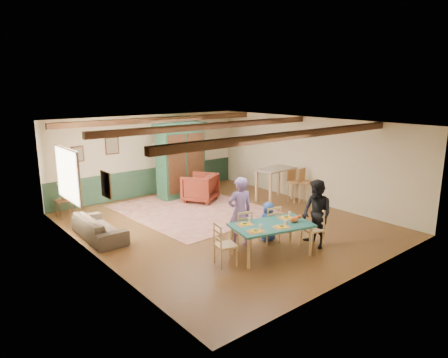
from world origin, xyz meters
TOP-DOWN VIEW (x-y plane):
  - floor at (0.00, 0.00)m, footprint 8.00×8.00m
  - wall_back at (0.00, 4.00)m, footprint 7.00×0.02m
  - wall_left at (-3.50, 0.00)m, footprint 0.02×8.00m
  - wall_right at (3.50, 0.00)m, footprint 0.02×8.00m
  - ceiling at (0.00, 0.00)m, footprint 7.00×8.00m
  - wainscot_back at (0.00, 3.98)m, footprint 6.95×0.03m
  - ceiling_beam_front at (0.00, -2.30)m, footprint 6.95×0.16m
  - ceiling_beam_mid at (0.00, 0.40)m, footprint 6.95×0.16m
  - ceiling_beam_back at (0.00, 3.00)m, footprint 6.95×0.16m
  - window_left at (-3.47, 1.70)m, footprint 0.06×1.60m
  - picture_left_wall at (-3.47, -0.60)m, footprint 0.04×0.42m
  - picture_back_a at (-1.30, 3.97)m, footprint 0.45×0.04m
  - picture_back_b at (-2.40, 3.97)m, footprint 0.38×0.04m
  - dining_table at (-0.51, -2.24)m, footprint 1.90×1.35m
  - dining_chair_far_left at (-0.71, -1.48)m, footprint 0.49×0.51m
  - dining_chair_far_right at (0.03, -1.67)m, footprint 0.49×0.51m
  - dining_chair_end_left at (-1.57, -1.96)m, footprint 0.51×0.49m
  - dining_chair_end_right at (0.55, -2.51)m, footprint 0.51×0.49m
  - person_man at (-0.69, -1.40)m, footprint 0.68×0.53m
  - person_woman at (0.64, -2.53)m, footprint 0.77×0.89m
  - person_child at (0.05, -1.59)m, footprint 0.53×0.41m
  - cat at (-0.03, -2.46)m, footprint 0.37×0.21m
  - place_setting_near_left at (-1.08, -2.34)m, footprint 0.44×0.37m
  - place_setting_near_center at (-0.48, -2.49)m, footprint 0.44×0.37m
  - place_setting_far_left at (-0.96, -1.88)m, footprint 0.44×0.37m
  - place_setting_far_right at (0.06, -2.14)m, footprint 0.44×0.37m
  - area_rug at (0.06, 1.60)m, footprint 3.81×4.45m
  - armoire at (0.69, 3.10)m, footprint 1.77×0.76m
  - armchair at (0.79, 2.18)m, footprint 1.33×1.34m
  - sofa at (-3.00, 1.15)m, footprint 0.78×1.90m
  - end_table at (-3.13, 3.29)m, footprint 0.43×0.43m
  - table_lamp at (-3.13, 3.29)m, footprint 0.28×0.28m
  - counter_table at (2.72, 0.73)m, footprint 1.32×0.83m
  - bar_stool_left at (3.09, 0.21)m, footprint 0.40×0.43m
  - bar_stool_right at (3.21, -0.15)m, footprint 0.45×0.48m

SIDE VIEW (x-z plane):
  - floor at x=0.00m, z-range 0.00..0.00m
  - area_rug at x=0.06m, z-range 0.00..0.01m
  - end_table at x=-3.13m, z-range 0.00..0.52m
  - sofa at x=-3.00m, z-range 0.00..0.55m
  - dining_table at x=-0.51m, z-range 0.00..0.71m
  - wainscot_back at x=0.00m, z-range 0.00..0.90m
  - armchair at x=0.79m, z-range 0.00..0.90m
  - dining_chair_far_left at x=-0.71m, z-range 0.00..0.91m
  - dining_chair_far_right at x=0.03m, z-range 0.00..0.91m
  - dining_chair_end_left at x=-1.57m, z-range 0.00..0.91m
  - dining_chair_end_right at x=0.55m, z-range 0.00..0.91m
  - person_child at x=0.05m, z-range 0.00..0.96m
  - bar_stool_left at x=3.09m, z-range 0.00..1.03m
  - counter_table at x=2.72m, z-range 0.00..1.07m
  - bar_stool_right at x=3.21m, z-range 0.00..1.11m
  - table_lamp at x=-3.13m, z-range 0.52..0.99m
  - place_setting_near_left at x=-1.08m, z-range 0.71..0.82m
  - place_setting_near_center at x=-0.48m, z-range 0.71..0.82m
  - place_setting_far_left at x=-0.96m, z-range 0.71..0.82m
  - place_setting_far_right at x=0.06m, z-range 0.71..0.82m
  - person_woman at x=0.64m, z-range 0.00..1.57m
  - cat at x=-0.03m, z-range 0.71..0.89m
  - person_man at x=-0.69m, z-range 0.00..1.64m
  - armoire at x=0.69m, z-range 0.00..2.46m
  - wall_back at x=0.00m, z-range 0.00..2.70m
  - wall_left at x=-3.50m, z-range 0.00..2.70m
  - wall_right at x=3.50m, z-range 0.00..2.70m
  - window_left at x=-3.47m, z-range 0.90..2.20m
  - picture_back_b at x=-2.40m, z-range 1.41..1.89m
  - picture_left_wall at x=-3.47m, z-range 1.49..2.01m
  - picture_back_a at x=-1.30m, z-range 1.52..2.08m
  - ceiling_beam_front at x=0.00m, z-range 2.53..2.69m
  - ceiling_beam_mid at x=0.00m, z-range 2.53..2.69m
  - ceiling_beam_back at x=0.00m, z-range 2.53..2.69m
  - ceiling at x=0.00m, z-range 2.69..2.71m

